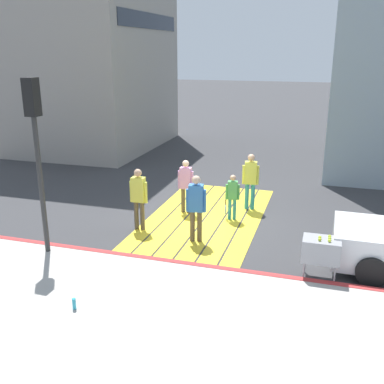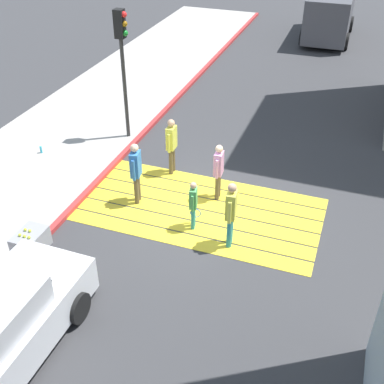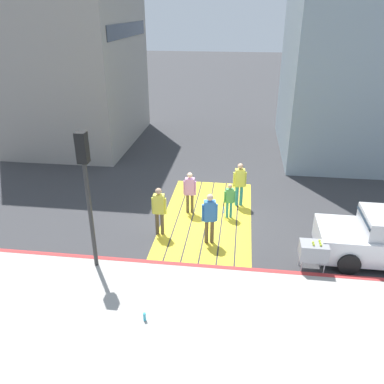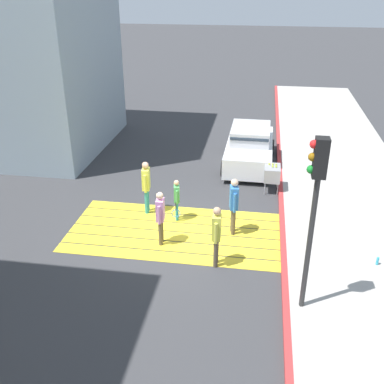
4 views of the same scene
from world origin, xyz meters
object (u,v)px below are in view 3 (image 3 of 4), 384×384
traffic_light_corner (86,175)px  tennis_ball_cart (314,251)px  water_bottle (145,317)px  pedestrian_adult_lead (240,181)px  pedestrian_teen_behind (190,190)px  pedestrian_adult_trailing (210,215)px  pedestrian_adult_side (159,208)px  pedestrian_child_with_racket (229,199)px

traffic_light_corner → tennis_ball_cart: size_ratio=4.17×
water_bottle → pedestrian_adult_lead: size_ratio=0.12×
pedestrian_adult_lead → pedestrian_teen_behind: bearing=115.4°
traffic_light_corner → pedestrian_adult_trailing: 4.21m
pedestrian_adult_lead → pedestrian_adult_trailing: size_ratio=0.99×
pedestrian_adult_lead → pedestrian_adult_side: bearing=134.0°
tennis_ball_cart → water_bottle: (-2.79, 4.40, -0.47)m
water_bottle → traffic_light_corner: bearing=43.3°
pedestrian_adult_lead → pedestrian_adult_trailing: bearing=162.5°
traffic_light_corner → pedestrian_adult_side: size_ratio=2.42×
tennis_ball_cart → pedestrian_adult_lead: pedestrian_adult_lead is taller
pedestrian_adult_lead → pedestrian_adult_side: pedestrian_adult_lead is taller
pedestrian_adult_trailing → pedestrian_adult_side: size_ratio=1.02×
water_bottle → pedestrian_child_with_racket: pedestrian_child_with_racket is taller
pedestrian_adult_lead → pedestrian_child_with_racket: (-1.06, 0.34, -0.26)m
tennis_ball_cart → pedestrian_adult_side: size_ratio=0.58×
pedestrian_adult_lead → tennis_ball_cart: bearing=-150.9°
water_bottle → pedestrian_adult_lead: 7.20m
water_bottle → pedestrian_teen_behind: bearing=-3.1°
tennis_ball_cart → pedestrian_adult_trailing: pedestrian_adult_trailing is taller
pedestrian_teen_behind → pedestrian_child_with_racket: (-0.19, -1.48, -0.19)m
water_bottle → tennis_ball_cart: bearing=-57.6°
pedestrian_adult_trailing → pedestrian_teen_behind: 2.21m
pedestrian_teen_behind → pedestrian_adult_side: bearing=154.1°
pedestrian_adult_lead → pedestrian_adult_trailing: (-2.88, 0.91, 0.01)m
tennis_ball_cart → pedestrian_adult_lead: (4.03, 2.25, 0.34)m
pedestrian_adult_trailing → traffic_light_corner: bearing=119.5°
traffic_light_corner → pedestrian_adult_trailing: size_ratio=2.37×
traffic_light_corner → pedestrian_adult_side: traffic_light_corner is taller
tennis_ball_cart → water_bottle: bearing=122.4°
pedestrian_child_with_racket → traffic_light_corner: bearing=133.9°
pedestrian_adult_side → pedestrian_child_with_racket: (1.50, -2.30, -0.24)m
traffic_light_corner → pedestrian_child_with_racket: traffic_light_corner is taller
pedestrian_child_with_racket → water_bottle: bearing=162.6°
tennis_ball_cart → water_bottle: size_ratio=4.63×
pedestrian_teen_behind → pedestrian_adult_lead: bearing=-64.6°
pedestrian_adult_trailing → pedestrian_adult_side: (0.33, 1.74, -0.02)m
tennis_ball_cart → water_bottle: tennis_ball_cart is taller
traffic_light_corner → pedestrian_adult_lead: (4.71, -4.14, -2.00)m
pedestrian_child_with_racket → tennis_ball_cart: bearing=-138.9°
tennis_ball_cart → pedestrian_adult_side: bearing=73.2°
pedestrian_adult_side → pedestrian_teen_behind: (1.68, -0.82, -0.06)m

